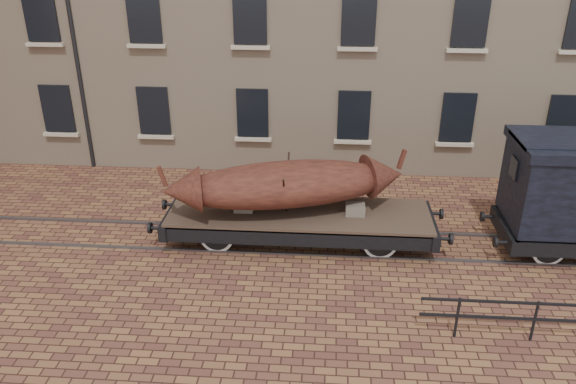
{
  "coord_description": "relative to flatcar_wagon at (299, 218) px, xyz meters",
  "views": [
    {
      "loc": [
        0.13,
        -13.69,
        7.98
      ],
      "look_at": [
        -0.93,
        0.5,
        1.3
      ],
      "focal_mm": 35.0,
      "sensor_mm": 36.0,
      "label": 1
    }
  ],
  "objects": [
    {
      "name": "ground",
      "position": [
        0.58,
        -0.0,
        -0.76
      ],
      "size": [
        90.0,
        90.0,
        0.0
      ],
      "primitive_type": "plane",
      "color": "#552F26"
    },
    {
      "name": "iron_boat",
      "position": [
        -0.36,
        -0.0,
        1.02
      ],
      "size": [
        6.62,
        3.25,
        1.59
      ],
      "color": "brown",
      "rests_on": "flatcar_wagon"
    },
    {
      "name": "flatcar_wagon",
      "position": [
        0.0,
        0.0,
        0.0
      ],
      "size": [
        8.07,
        2.19,
        1.22
      ],
      "color": "#433224",
      "rests_on": "ground"
    },
    {
      "name": "rail_track",
      "position": [
        0.58,
        -0.0,
        -0.73
      ],
      "size": [
        30.0,
        1.52,
        0.06
      ],
      "color": "#59595E",
      "rests_on": "ground"
    }
  ]
}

